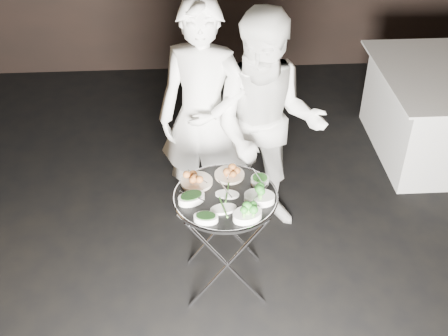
{
  "coord_description": "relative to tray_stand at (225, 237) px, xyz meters",
  "views": [
    {
      "loc": [
        -0.37,
        -2.94,
        3.19
      ],
      "look_at": [
        -0.19,
        0.08,
        0.95
      ],
      "focal_mm": 45.0,
      "sensor_mm": 36.0,
      "label": 1
    }
  ],
  "objects": [
    {
      "name": "serving_tray",
      "position": [
        -0.0,
        0.0,
        0.36
      ],
      "size": [
        0.7,
        0.7,
        0.04
      ],
      "color": "black",
      "rests_on": "tray_stand"
    },
    {
      "name": "waiter_right",
      "position": [
        0.36,
        0.69,
        0.46
      ],
      "size": [
        0.99,
        0.82,
        1.84
      ],
      "primitive_type": "imported",
      "rotation": [
        0.0,
        0.0,
        -0.15
      ],
      "color": "white",
      "rests_on": "floor"
    },
    {
      "name": "spinach_bowl_a",
      "position": [
        -0.22,
        -0.04,
        0.41
      ],
      "size": [
        0.21,
        0.18,
        0.08
      ],
      "rotation": [
        0.0,
        0.0,
        0.4
      ],
      "color": "white",
      "rests_on": "serving_tray"
    },
    {
      "name": "waiter_left",
      "position": [
        -0.12,
        0.77,
        0.49
      ],
      "size": [
        0.79,
        0.62,
        1.9
      ],
      "primitive_type": "imported",
      "rotation": [
        0.0,
        0.0,
        -0.27
      ],
      "color": "white",
      "rests_on": "floor"
    },
    {
      "name": "greens_bowl",
      "position": [
        0.24,
        0.12,
        0.41
      ],
      "size": [
        0.12,
        0.12,
        0.07
      ],
      "rotation": [
        0.0,
        0.0,
        0.09
      ],
      "color": "white",
      "rests_on": "serving_tray"
    },
    {
      "name": "floor",
      "position": [
        0.19,
        0.07,
        -0.48
      ],
      "size": [
        6.0,
        7.0,
        0.05
      ],
      "primitive_type": "cube",
      "color": "black",
      "rests_on": "ground"
    },
    {
      "name": "asparagus_plate_a",
      "position": [
        0.01,
        0.01,
        0.39
      ],
      "size": [
        0.17,
        0.11,
        0.03
      ],
      "rotation": [
        0.0,
        0.0,
        -0.17
      ],
      "color": "white",
      "rests_on": "serving_tray"
    },
    {
      "name": "broccoli_bowl_a",
      "position": [
        0.22,
        -0.06,
        0.41
      ],
      "size": [
        0.22,
        0.18,
        0.08
      ],
      "rotation": [
        0.0,
        0.0,
        -0.18
      ],
      "color": "white",
      "rests_on": "serving_tray"
    },
    {
      "name": "spinach_bowl_b",
      "position": [
        -0.14,
        -0.24,
        0.4
      ],
      "size": [
        0.17,
        0.12,
        0.06
      ],
      "rotation": [
        0.0,
        0.0,
        -0.14
      ],
      "color": "white",
      "rests_on": "serving_tray"
    },
    {
      "name": "potato_plate_a",
      "position": [
        -0.19,
        0.15,
        0.41
      ],
      "size": [
        0.23,
        0.23,
        0.08
      ],
      "rotation": [
        0.0,
        0.0,
        0.42
      ],
      "color": "beige",
      "rests_on": "serving_tray"
    },
    {
      "name": "broccoli_bowl_b",
      "position": [
        0.12,
        -0.23,
        0.41
      ],
      "size": [
        0.23,
        0.2,
        0.08
      ],
      "rotation": [
        0.0,
        0.0,
        0.36
      ],
      "color": "white",
      "rests_on": "serving_tray"
    },
    {
      "name": "tray_stand",
      "position": [
        0.0,
        0.0,
        0.0
      ],
      "size": [
        0.56,
        0.47,
        0.82
      ],
      "rotation": [
        0.0,
        0.0,
        -0.15
      ],
      "color": "silver",
      "rests_on": "floor"
    },
    {
      "name": "serving_utensils",
      "position": [
        0.02,
        0.07,
        0.42
      ],
      "size": [
        0.58,
        0.44,
        0.01
      ],
      "color": "silver",
      "rests_on": "serving_tray"
    },
    {
      "name": "potato_plate_b",
      "position": [
        0.04,
        0.22,
        0.41
      ],
      "size": [
        0.21,
        0.21,
        0.08
      ],
      "rotation": [
        0.0,
        0.0,
        -0.2
      ],
      "color": "beige",
      "rests_on": "serving_tray"
    },
    {
      "name": "asparagus_plate_b",
      "position": [
        -0.02,
        -0.14,
        0.39
      ],
      "size": [
        0.19,
        0.13,
        0.04
      ],
      "rotation": [
        0.0,
        0.0,
        0.19
      ],
      "color": "white",
      "rests_on": "serving_tray"
    }
  ]
}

